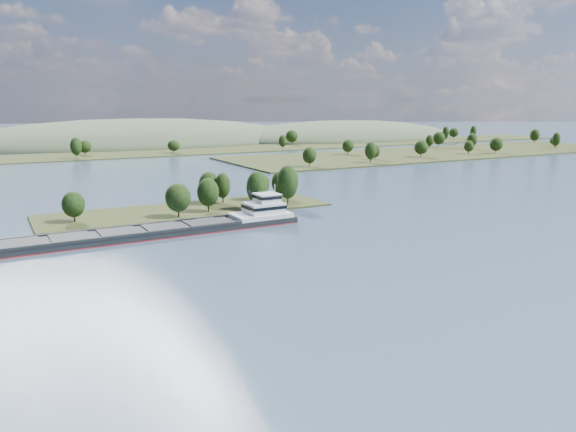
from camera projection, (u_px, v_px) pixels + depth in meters
ground at (263, 251)px, 143.98m from camera, size 1800.00×1800.00×0.00m
tree_island at (210, 198)px, 196.93m from camera, size 100.00×30.75×15.83m
right_bank at (441, 152)px, 406.25m from camera, size 320.00×90.00×14.33m
back_shoreline at (97, 155)px, 388.56m from camera, size 900.00×60.00×14.90m
hill_east at (343, 138)px, 566.56m from camera, size 260.00×140.00×36.00m
hill_west at (137, 143)px, 499.21m from camera, size 320.00×160.00×44.00m
cargo_barge at (170, 228)px, 162.02m from camera, size 93.16×13.47×12.57m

